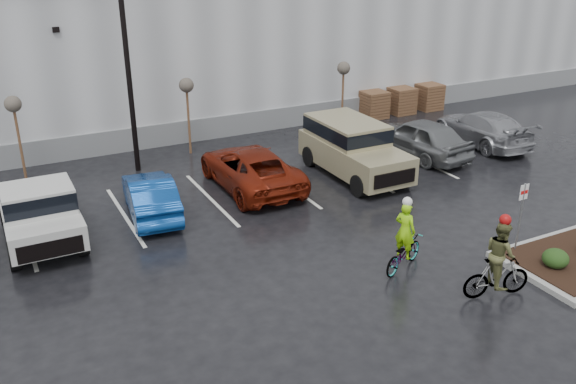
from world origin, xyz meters
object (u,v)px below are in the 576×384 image
car_far_silver (482,128)px  cyclist_hivis (404,247)px  sapling_east (343,72)px  lamppost (123,21)px  pallet_stack_a (374,104)px  car_red (250,168)px  sapling_west (14,109)px  pickup_white (37,206)px  pallet_stack_c (429,97)px  fire_lane_sign (521,210)px  cyclist_olive (498,267)px  pallet_stack_b (401,100)px  sapling_mid (187,89)px  suv_tan (355,150)px  car_blue (150,196)px  car_grey (419,137)px

car_far_silver → cyclist_hivis: (-9.78, -7.22, -0.06)m
sapling_east → cyclist_hivis: size_ratio=1.50×
lamppost → pallet_stack_a: lamppost is taller
car_red → sapling_east: bearing=-145.3°
sapling_west → pickup_white: bearing=-90.9°
pallet_stack_c → fire_lane_sign: bearing=-120.7°
lamppost → fire_lane_sign: bearing=-56.5°
cyclist_olive → fire_lane_sign: bearing=-43.8°
sapling_east → fire_lane_sign: bearing=-99.8°
pallet_stack_b → sapling_east: bearing=-166.6°
sapling_mid → suv_tan: 7.32m
pallet_stack_a → car_red: (-9.29, -5.59, 0.06)m
pallet_stack_c → fire_lane_sign: 16.07m
car_blue → car_red: size_ratio=0.77×
suv_tan → car_grey: 3.66m
pallet_stack_a → suv_tan: size_ratio=0.26×
pallet_stack_a → pickup_white: bearing=-159.3°
pickup_white → cyclist_hivis: (8.55, -6.68, -0.31)m
pallet_stack_c → pickup_white: bearing=-162.7°
fire_lane_sign → sapling_west: bearing=132.7°
fire_lane_sign → car_blue: 11.35m
pallet_stack_a → fire_lane_sign: 14.60m
sapling_west → car_red: (7.21, -4.59, -1.99)m
lamppost → car_grey: lamppost is taller
lamppost → sapling_east: bearing=5.7°
pallet_stack_a → car_red: bearing=-149.0°
sapling_east → car_red: 8.44m
pallet_stack_c → car_blue: pallet_stack_c is taller
car_grey → sapling_mid: bearing=-36.3°
sapling_west → sapling_mid: size_ratio=1.00×
cyclist_olive → car_blue: bearing=49.4°
fire_lane_sign → sapling_mid: bearing=112.5°
sapling_east → pallet_stack_c: bearing=9.5°
car_blue → pickup_white: bearing=6.2°
car_grey → cyclist_hivis: size_ratio=2.23×
pallet_stack_a → lamppost: bearing=-170.9°
fire_lane_sign → car_grey: (2.97, 8.08, -0.60)m
cyclist_hivis → cyclist_olive: cyclist_olive is taller
pallet_stack_b → cyclist_olive: (-8.52, -15.14, 0.16)m
pickup_white → pallet_stack_a: bearing=20.7°
cyclist_olive → cyclist_hivis: bearing=42.6°
pallet_stack_b → cyclist_hivis: (-9.73, -12.93, -0.01)m
pallet_stack_a → pallet_stack_b: bearing=0.0°
pallet_stack_c → pallet_stack_a: bearing=180.0°
sapling_mid → sapling_east: size_ratio=1.00×
sapling_mid → suv_tan: sapling_mid is taller
car_far_silver → car_blue: bearing=6.4°
car_red → pickup_white: bearing=5.8°
pallet_stack_a → cyclist_hivis: cyclist_hivis is taller
lamppost → fire_lane_sign: lamppost is taller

